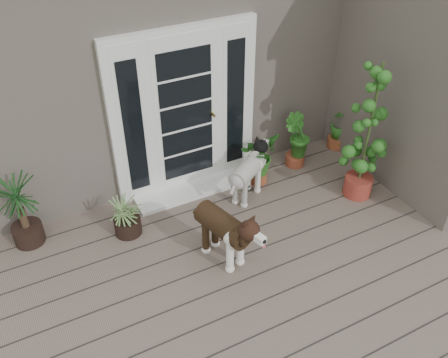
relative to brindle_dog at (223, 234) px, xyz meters
name	(u,v)px	position (x,y,z in m)	size (l,w,h in m)	color
deck	(291,292)	(0.43, -0.73, -0.42)	(6.20, 4.60, 0.12)	#6B5B4C
house_main	(141,29)	(0.43, 3.52, 1.07)	(7.40, 4.00, 3.10)	#665E54
house_wing	(444,70)	(3.33, 0.37, 1.07)	(1.60, 2.40, 3.10)	#665E54
door_unit	(185,112)	(0.23, 1.47, 0.71)	(1.90, 0.14, 2.15)	white
door_step	(195,188)	(0.23, 1.27, -0.34)	(1.60, 0.40, 0.05)	white
brindle_dog	(223,234)	(0.00, 0.00, 0.00)	(0.37, 0.87, 0.73)	#392514
white_dog	(247,177)	(0.77, 0.83, -0.04)	(0.33, 0.76, 0.64)	white
spider_plant	(126,214)	(-0.81, 0.89, -0.08)	(0.53, 0.53, 0.57)	#799059
yucca	(21,210)	(-1.88, 1.27, 0.11)	(0.65, 0.65, 0.94)	black
herb_a	(259,162)	(1.07, 1.05, -0.04)	(0.50, 0.50, 0.64)	#204C15
herb_b	(296,147)	(1.75, 1.17, -0.08)	(0.38, 0.38, 0.58)	#224F16
herb_c	(339,131)	(2.59, 1.27, -0.11)	(0.33, 0.33, 0.51)	#1A5E21
sapling	(369,132)	(2.09, 0.22, 0.59)	(0.56, 0.56, 1.90)	#265719
clog_left	(242,183)	(0.84, 1.07, -0.32)	(0.15, 0.32, 0.10)	#15341F
clog_right	(237,180)	(0.81, 1.14, -0.31)	(0.15, 0.33, 0.10)	black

